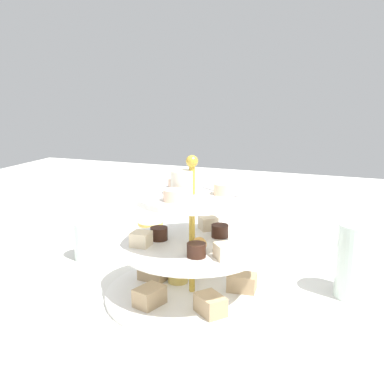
{
  "coord_description": "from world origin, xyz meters",
  "views": [
    {
      "loc": [
        -0.26,
        0.7,
        0.36
      ],
      "look_at": [
        0.0,
        0.0,
        0.18
      ],
      "focal_mm": 43.58,
      "sensor_mm": 36.0,
      "label": 1
    }
  ],
  "objects_px": {
    "tiered_serving_stand": "(192,257)",
    "water_glass_tall_right": "(356,261)",
    "teacup_with_saucer": "(151,233)",
    "butter_knife_right": "(256,240)",
    "water_glass_short_left": "(90,240)"
  },
  "relations": [
    {
      "from": "teacup_with_saucer",
      "to": "water_glass_short_left",
      "type": "bearing_deg",
      "value": 59.86
    },
    {
      "from": "tiered_serving_stand",
      "to": "water_glass_tall_right",
      "type": "xyz_separation_m",
      "value": [
        -0.26,
        -0.1,
        -0.01
      ]
    },
    {
      "from": "tiered_serving_stand",
      "to": "butter_knife_right",
      "type": "height_order",
      "value": "tiered_serving_stand"
    },
    {
      "from": "tiered_serving_stand",
      "to": "teacup_with_saucer",
      "type": "distance_m",
      "value": 0.3
    },
    {
      "from": "tiered_serving_stand",
      "to": "teacup_with_saucer",
      "type": "xyz_separation_m",
      "value": [
        0.19,
        -0.23,
        -0.05
      ]
    },
    {
      "from": "tiered_serving_stand",
      "to": "water_glass_short_left",
      "type": "height_order",
      "value": "tiered_serving_stand"
    },
    {
      "from": "water_glass_short_left",
      "to": "teacup_with_saucer",
      "type": "relative_size",
      "value": 0.88
    },
    {
      "from": "water_glass_tall_right",
      "to": "teacup_with_saucer",
      "type": "distance_m",
      "value": 0.47
    },
    {
      "from": "water_glass_tall_right",
      "to": "teacup_with_saucer",
      "type": "bearing_deg",
      "value": -16.1
    },
    {
      "from": "water_glass_tall_right",
      "to": "tiered_serving_stand",
      "type": "bearing_deg",
      "value": 20.46
    },
    {
      "from": "teacup_with_saucer",
      "to": "water_glass_tall_right",
      "type": "bearing_deg",
      "value": 163.9
    },
    {
      "from": "teacup_with_saucer",
      "to": "tiered_serving_stand",
      "type": "bearing_deg",
      "value": 129.25
    },
    {
      "from": "water_glass_tall_right",
      "to": "butter_knife_right",
      "type": "distance_m",
      "value": 0.33
    },
    {
      "from": "water_glass_tall_right",
      "to": "water_glass_short_left",
      "type": "bearing_deg",
      "value": 0.41
    },
    {
      "from": "tiered_serving_stand",
      "to": "water_glass_tall_right",
      "type": "bearing_deg",
      "value": -159.54
    }
  ]
}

